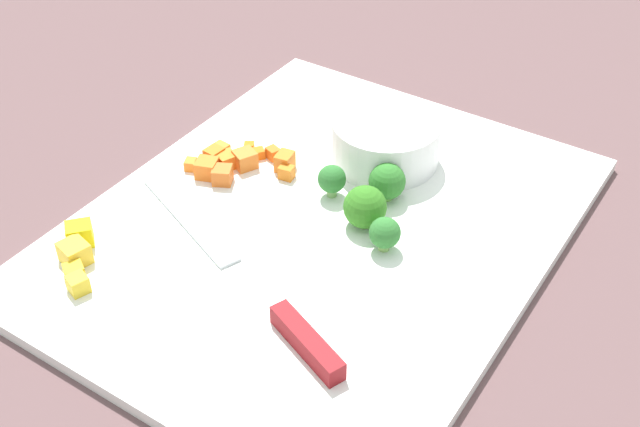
{
  "coord_description": "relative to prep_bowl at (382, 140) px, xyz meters",
  "views": [
    {
      "loc": [
        -0.46,
        -0.3,
        0.46
      ],
      "look_at": [
        0.0,
        0.0,
        0.02
      ],
      "focal_mm": 45.51,
      "sensor_mm": 36.0,
      "label": 1
    }
  ],
  "objects": [
    {
      "name": "carrot_dice_6",
      "position": [
        -0.08,
        0.06,
        -0.02
      ],
      "size": [
        0.01,
        0.02,
        0.01
      ],
      "primitive_type": "cube",
      "rotation": [
        0.0,
        0.0,
        0.15
      ],
      "color": "orange",
      "rests_on": "cutting_board"
    },
    {
      "name": "ground_plane",
      "position": [
        -0.11,
        -0.0,
        -0.03
      ],
      "size": [
        4.0,
        4.0,
        0.0
      ],
      "primitive_type": "plane",
      "color": "brown"
    },
    {
      "name": "cutting_board",
      "position": [
        -0.11,
        -0.0,
        -0.03
      ],
      "size": [
        0.47,
        0.38,
        0.01
      ],
      "primitive_type": "cube",
      "color": "white",
      "rests_on": "ground_plane"
    },
    {
      "name": "carrot_dice_5",
      "position": [
        -0.06,
        0.12,
        -0.02
      ],
      "size": [
        0.01,
        0.01,
        0.01
      ],
      "primitive_type": "cube",
      "rotation": [
        0.0,
        0.0,
        0.56
      ],
      "color": "orange",
      "rests_on": "cutting_board"
    },
    {
      "name": "pepper_dice_1",
      "position": [
        -0.28,
        0.12,
        -0.01
      ],
      "size": [
        0.02,
        0.02,
        0.01
      ],
      "primitive_type": "cube",
      "rotation": [
        0.0,
        0.0,
        2.62
      ],
      "color": "yellow",
      "rests_on": "cutting_board"
    },
    {
      "name": "carrot_dice_11",
      "position": [
        -0.06,
        0.09,
        -0.02
      ],
      "size": [
        0.01,
        0.02,
        0.01
      ],
      "primitive_type": "cube",
      "rotation": [
        0.0,
        0.0,
        1.25
      ],
      "color": "orange",
      "rests_on": "cutting_board"
    },
    {
      "name": "broccoli_floret_0",
      "position": [
        -0.05,
        -0.03,
        -0.0
      ],
      "size": [
        0.03,
        0.03,
        0.04
      ],
      "color": "#8BC058",
      "rests_on": "cutting_board"
    },
    {
      "name": "carrot_dice_7",
      "position": [
        -0.07,
        0.07,
        -0.01
      ],
      "size": [
        0.02,
        0.02,
        0.02
      ],
      "primitive_type": "cube",
      "rotation": [
        0.0,
        0.0,
        1.74
      ],
      "color": "orange",
      "rests_on": "cutting_board"
    },
    {
      "name": "carrot_dice_8",
      "position": [
        -0.08,
        0.13,
        -0.02
      ],
      "size": [
        0.02,
        0.02,
        0.01
      ],
      "primitive_type": "cube",
      "rotation": [
        0.0,
        0.0,
        3.05
      ],
      "color": "orange",
      "rests_on": "cutting_board"
    },
    {
      "name": "broccoli_floret_2",
      "position": [
        -0.12,
        -0.07,
        -0.0
      ],
      "size": [
        0.03,
        0.03,
        0.03
      ],
      "color": "#8BBE5E",
      "rests_on": "cutting_board"
    },
    {
      "name": "broccoli_floret_3",
      "position": [
        -0.08,
        0.01,
        -0.0
      ],
      "size": [
        0.03,
        0.03,
        0.03
      ],
      "color": "#82B165",
      "rests_on": "cutting_board"
    },
    {
      "name": "pepper_dice_0",
      "position": [
        -0.25,
        0.15,
        -0.01
      ],
      "size": [
        0.03,
        0.03,
        0.02
      ],
      "primitive_type": "cube",
      "rotation": [
        0.0,
        0.0,
        0.85
      ],
      "color": "yellow",
      "rests_on": "cutting_board"
    },
    {
      "name": "carrot_dice_2",
      "position": [
        -0.11,
        0.11,
        -0.01
      ],
      "size": [
        0.02,
        0.02,
        0.02
      ],
      "primitive_type": "cube",
      "rotation": [
        0.0,
        0.0,
        0.48
      ],
      "color": "orange",
      "rests_on": "cutting_board"
    },
    {
      "name": "carrot_dice_9",
      "position": [
        -0.11,
        0.14,
        -0.02
      ],
      "size": [
        0.02,
        0.01,
        0.01
      ],
      "primitive_type": "cube",
      "rotation": [
        0.0,
        0.0,
        1.99
      ],
      "color": "orange",
      "rests_on": "cutting_board"
    },
    {
      "name": "carrot_dice_1",
      "position": [
        -0.11,
        0.12,
        -0.01
      ],
      "size": [
        0.02,
        0.02,
        0.02
      ],
      "primitive_type": "cube",
      "rotation": [
        0.0,
        0.0,
        1.92
      ],
      "color": "orange",
      "rests_on": "cutting_board"
    },
    {
      "name": "carrot_dice_3",
      "position": [
        -0.06,
        0.1,
        -0.02
      ],
      "size": [
        0.01,
        0.01,
        0.01
      ],
      "primitive_type": "cube",
      "rotation": [
        0.0,
        0.0,
        2.48
      ],
      "color": "orange",
      "rests_on": "cutting_board"
    },
    {
      "name": "broccoli_floret_1",
      "position": [
        -0.09,
        -0.04,
        -0.0
      ],
      "size": [
        0.04,
        0.04,
        0.04
      ],
      "color": "#87B25D",
      "rests_on": "cutting_board"
    },
    {
      "name": "carrot_dice_4",
      "position": [
        -0.09,
        0.12,
        -0.01
      ],
      "size": [
        0.02,
        0.02,
        0.01
      ],
      "primitive_type": "cube",
      "rotation": [
        0.0,
        0.0,
        2.75
      ],
      "color": "orange",
      "rests_on": "cutting_board"
    },
    {
      "name": "pepper_dice_3",
      "position": [
        -0.27,
        0.14,
        -0.01
      ],
      "size": [
        0.03,
        0.03,
        0.02
      ],
      "primitive_type": "cube",
      "rotation": [
        0.0,
        0.0,
        2.9
      ],
      "color": "yellow",
      "rests_on": "cutting_board"
    },
    {
      "name": "carrot_dice_10",
      "position": [
        -0.09,
        0.13,
        -0.01
      ],
      "size": [
        0.02,
        0.02,
        0.02
      ],
      "primitive_type": "cube",
      "rotation": [
        0.0,
        0.0,
        3.05
      ],
      "color": "orange",
      "rests_on": "cutting_board"
    },
    {
      "name": "prep_bowl",
      "position": [
        0.0,
        0.0,
        0.0
      ],
      "size": [
        0.1,
        0.1,
        0.04
      ],
      "primitive_type": "cylinder",
      "color": "white",
      "rests_on": "cutting_board"
    },
    {
      "name": "chef_knife",
      "position": [
        -0.22,
        -0.02,
        -0.02
      ],
      "size": [
        0.13,
        0.28,
        0.02
      ],
      "rotation": [
        0.0,
        0.0,
        1.19
      ],
      "color": "silver",
      "rests_on": "cutting_board"
    },
    {
      "name": "carrot_dice_0",
      "position": [
        -0.08,
        0.1,
        -0.01
      ],
      "size": [
        0.03,
        0.03,
        0.02
      ],
      "primitive_type": "cube",
      "rotation": [
        0.0,
        0.0,
        2.68
      ],
      "color": "orange",
      "rests_on": "cutting_board"
    },
    {
      "name": "pepper_dice_2",
      "position": [
        -0.29,
        0.11,
        -0.01
      ],
      "size": [
        0.02,
        0.02,
        0.01
      ],
      "primitive_type": "cube",
      "rotation": [
        0.0,
        0.0,
        2.81
      ],
      "color": "yellow",
      "rests_on": "cutting_board"
    }
  ]
}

